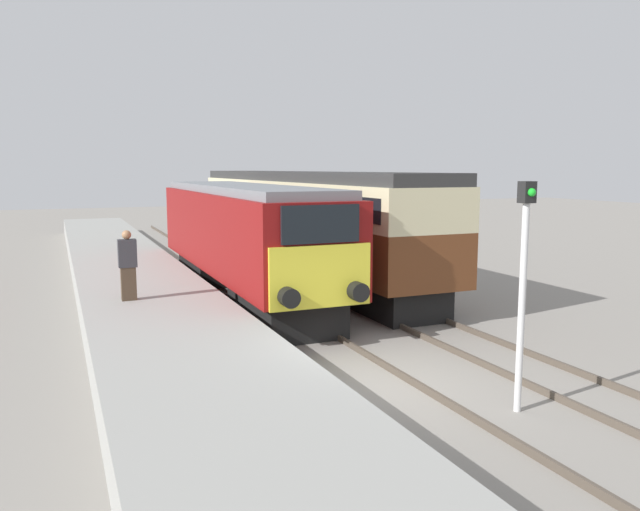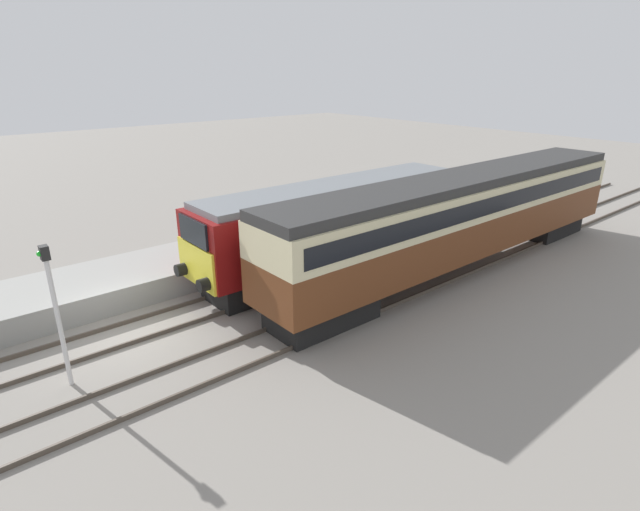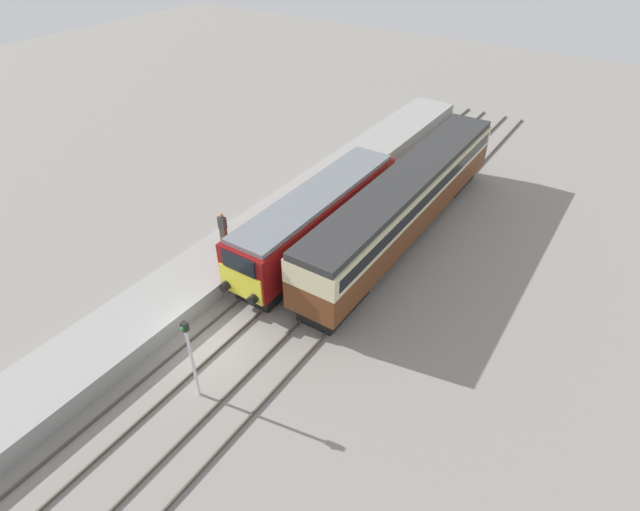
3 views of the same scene
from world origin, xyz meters
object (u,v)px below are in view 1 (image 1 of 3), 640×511
object	(u,v)px
locomotive	(243,236)
person_on_platform	(128,265)
signal_post	(523,277)
passenger_carriage	(298,212)

from	to	relation	value
locomotive	person_on_platform	size ratio (longest dim) A/B	7.47
person_on_platform	signal_post	distance (m)	9.58
passenger_carriage	signal_post	world-z (taller)	passenger_carriage
passenger_carriage	signal_post	xyz separation A→B (m)	(-1.70, -14.98, -0.11)
person_on_platform	locomotive	bearing A→B (deg)	40.11
person_on_platform	passenger_carriage	bearing A→B (deg)	44.73
locomotive	signal_post	size ratio (longest dim) A/B	3.30
signal_post	locomotive	bearing A→B (deg)	98.76
passenger_carriage	signal_post	bearing A→B (deg)	-96.47
person_on_platform	signal_post	bearing A→B (deg)	-54.08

